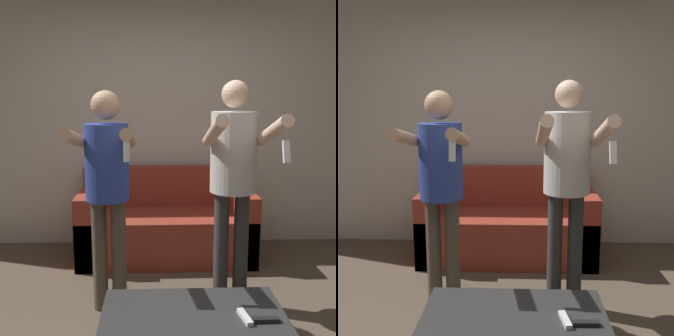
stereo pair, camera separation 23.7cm
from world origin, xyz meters
The scene contains 7 objects.
wall_back centered at (0.00, 2.11, 1.35)m, with size 6.40×0.06×2.70m.
couch centered at (0.00, 1.69, 0.31)m, with size 1.69×0.77×0.87m.
person_standing_left centered at (-0.45, 0.66, 1.02)m, with size 0.43×0.70×1.63m.
person_standing_right centered at (0.46, 0.65, 1.08)m, with size 0.45×0.77×1.70m.
coffee_table centered at (0.09, -0.15, 0.38)m, with size 1.01×0.63×0.41m.
remote_near centered at (0.46, -0.22, 0.43)m, with size 0.15×0.04×0.02m.
remote_far centered at (0.36, -0.19, 0.43)m, with size 0.06×0.15×0.02m.
Camera 1 is at (-0.12, -2.10, 1.58)m, focal length 42.00 mm.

